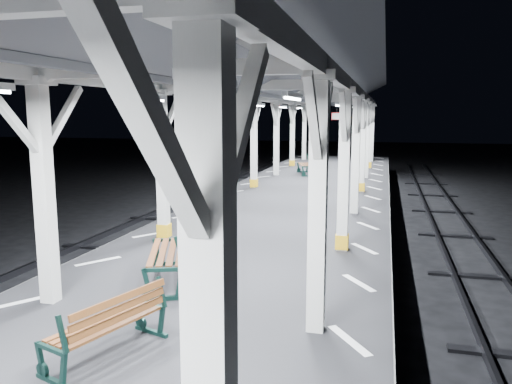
% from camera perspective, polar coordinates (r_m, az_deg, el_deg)
% --- Properties ---
extents(ground, '(120.00, 120.00, 0.00)m').
position_cam_1_polar(ground, '(9.44, -4.12, -14.84)').
color(ground, black).
rests_on(ground, ground).
extents(platform, '(6.00, 50.00, 1.00)m').
position_cam_1_polar(platform, '(9.24, -4.15, -12.00)').
color(platform, black).
rests_on(platform, ground).
extents(hazard_stripes_left, '(1.00, 48.00, 0.01)m').
position_cam_1_polar(hazard_stripes_left, '(10.10, -17.59, -7.55)').
color(hazard_stripes_left, silver).
rests_on(hazard_stripes_left, platform).
extents(hazard_stripes_right, '(1.00, 48.00, 0.01)m').
position_cam_1_polar(hazard_stripes_right, '(8.64, 11.64, -10.14)').
color(hazard_stripes_right, silver).
rests_on(hazard_stripes_right, platform).
extents(canopy, '(5.40, 49.00, 4.65)m').
position_cam_1_polar(canopy, '(8.65, -4.50, 13.93)').
color(canopy, silver).
rests_on(canopy, platform).
extents(bench_near, '(0.98, 1.58, 0.81)m').
position_cam_1_polar(bench_near, '(6.14, -16.25, -14.18)').
color(bench_near, '#0F2B26').
rests_on(bench_near, platform).
extents(bench_mid, '(1.30, 1.99, 1.01)m').
position_cam_1_polar(bench_mid, '(8.55, -9.34, -6.52)').
color(bench_mid, '#0F2B26').
rests_on(bench_mid, platform).
extents(bench_far, '(1.09, 1.79, 0.91)m').
position_cam_1_polar(bench_far, '(23.23, 5.93, 3.22)').
color(bench_far, '#0F2B26').
rests_on(bench_far, platform).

